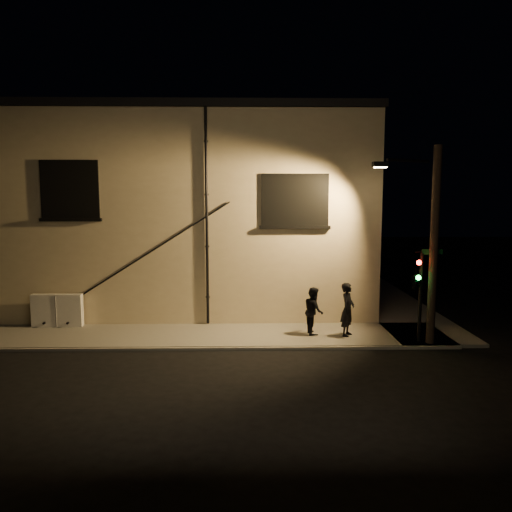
{
  "coord_description": "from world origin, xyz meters",
  "views": [
    {
      "loc": [
        -0.29,
        -16.31,
        5.18
      ],
      "look_at": [
        0.07,
        1.8,
        2.96
      ],
      "focal_mm": 35.0,
      "sensor_mm": 36.0,
      "label": 1
    }
  ],
  "objects_px": {
    "utility_cabinet": "(57,310)",
    "traffic_signal": "(416,281)",
    "streetlamp_pole": "(430,241)",
    "pedestrian_b": "(314,311)",
    "pedestrian_a": "(348,309)"
  },
  "relations": [
    {
      "from": "pedestrian_b",
      "to": "traffic_signal",
      "type": "distance_m",
      "value": 3.76
    },
    {
      "from": "streetlamp_pole",
      "to": "pedestrian_b",
      "type": "bearing_deg",
      "value": 162.89
    },
    {
      "from": "traffic_signal",
      "to": "streetlamp_pole",
      "type": "height_order",
      "value": "streetlamp_pole"
    },
    {
      "from": "pedestrian_a",
      "to": "streetlamp_pole",
      "type": "relative_size",
      "value": 0.28
    },
    {
      "from": "pedestrian_a",
      "to": "streetlamp_pole",
      "type": "bearing_deg",
      "value": -81.03
    },
    {
      "from": "utility_cabinet",
      "to": "traffic_signal",
      "type": "height_order",
      "value": "traffic_signal"
    },
    {
      "from": "pedestrian_a",
      "to": "pedestrian_b",
      "type": "height_order",
      "value": "pedestrian_a"
    },
    {
      "from": "streetlamp_pole",
      "to": "traffic_signal",
      "type": "bearing_deg",
      "value": 176.32
    },
    {
      "from": "utility_cabinet",
      "to": "traffic_signal",
      "type": "xyz_separation_m",
      "value": [
        13.12,
        -2.35,
        1.53
      ]
    },
    {
      "from": "traffic_signal",
      "to": "utility_cabinet",
      "type": "bearing_deg",
      "value": 169.84
    },
    {
      "from": "pedestrian_a",
      "to": "traffic_signal",
      "type": "distance_m",
      "value": 2.61
    },
    {
      "from": "utility_cabinet",
      "to": "streetlamp_pole",
      "type": "height_order",
      "value": "streetlamp_pole"
    },
    {
      "from": "utility_cabinet",
      "to": "streetlamp_pole",
      "type": "relative_size",
      "value": 0.28
    },
    {
      "from": "utility_cabinet",
      "to": "streetlamp_pole",
      "type": "distance_m",
      "value": 14.04
    },
    {
      "from": "pedestrian_b",
      "to": "traffic_signal",
      "type": "relative_size",
      "value": 0.54
    }
  ]
}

